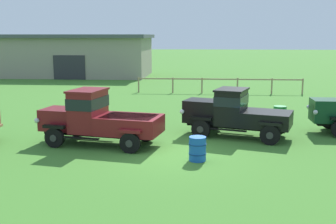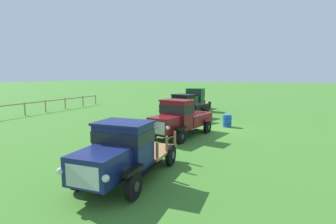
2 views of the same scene
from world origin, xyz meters
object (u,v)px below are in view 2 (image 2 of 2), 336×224
(oil_drum_beside_row, at_px, (163,109))
(vintage_truck_far_side, at_px, (194,99))
(vintage_truck_foreground_near, at_px, (121,151))
(vintage_truck_second_in_line, at_px, (180,118))
(oil_drum_near_fence, at_px, (227,121))
(vintage_truck_midrow_center, at_px, (184,107))

(oil_drum_beside_row, bearing_deg, vintage_truck_far_side, -35.36)
(vintage_truck_foreground_near, bearing_deg, vintage_truck_far_side, 10.43)
(vintage_truck_second_in_line, bearing_deg, oil_drum_near_fence, -26.21)
(oil_drum_beside_row, bearing_deg, oil_drum_near_fence, -120.63)
(vintage_truck_midrow_center, height_order, oil_drum_near_fence, vintage_truck_midrow_center)
(oil_drum_beside_row, height_order, oil_drum_near_fence, same)
(vintage_truck_midrow_center, height_order, oil_drum_beside_row, vintage_truck_midrow_center)
(vintage_truck_foreground_near, xyz_separation_m, vintage_truck_second_in_line, (7.11, 0.62, -0.02))
(vintage_truck_foreground_near, distance_m, oil_drum_near_fence, 11.23)
(vintage_truck_second_in_line, relative_size, oil_drum_beside_row, 6.04)
(oil_drum_near_fence, bearing_deg, vintage_truck_far_side, 33.86)
(vintage_truck_midrow_center, bearing_deg, oil_drum_near_fence, -112.29)
(vintage_truck_far_side, bearing_deg, oil_drum_beside_row, 144.64)
(vintage_truck_midrow_center, xyz_separation_m, oil_drum_near_fence, (-1.54, -3.76, -0.63))
(vintage_truck_second_in_line, relative_size, oil_drum_near_fence, 6.04)
(vintage_truck_second_in_line, relative_size, vintage_truck_midrow_center, 1.06)
(vintage_truck_second_in_line, bearing_deg, vintage_truck_midrow_center, 17.81)
(vintage_truck_second_in_line, xyz_separation_m, oil_drum_near_fence, (4.01, -1.98, -0.65))
(oil_drum_beside_row, relative_size, oil_drum_near_fence, 1.00)
(vintage_truck_foreground_near, xyz_separation_m, vintage_truck_midrow_center, (12.67, 2.40, -0.03))
(oil_drum_beside_row, xyz_separation_m, oil_drum_near_fence, (-4.03, -6.80, -0.00))
(vintage_truck_foreground_near, relative_size, vintage_truck_midrow_center, 1.04)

